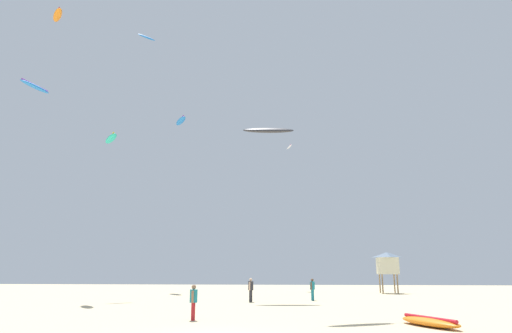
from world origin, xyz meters
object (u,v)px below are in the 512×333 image
Objects in this scene: kite_aloft_7 at (289,147)px; lifeguard_tower at (387,263)px; kite_aloft_6 at (268,130)px; person_left at (251,288)px; kite_aloft_3 at (111,139)px; kite_grounded_near at (430,322)px; kite_aloft_2 at (58,15)px; person_midground at (312,288)px; kite_aloft_0 at (181,121)px; kite_aloft_1 at (35,87)px; person_foreground at (193,299)px; kite_aloft_5 at (147,37)px.

lifeguard_tower is at bearing -39.71° from kite_aloft_7.
lifeguard_tower is 20.00m from kite_aloft_6.
person_left is 0.59× the size of kite_aloft_3.
kite_aloft_2 reaches higher than kite_grounded_near.
person_midground is at bearing -84.86° from kite_aloft_7.
person_left is 0.81× the size of kite_aloft_7.
lifeguard_tower is (3.97, 28.85, 2.86)m from kite_grounded_near.
person_left is 0.48× the size of kite_aloft_0.
kite_aloft_2 is 0.63× the size of kite_aloft_6.
kite_aloft_2 is (0.49, 1.56, 8.28)m from kite_aloft_1.
kite_aloft_3 is at bearing -144.88° from person_midground.
lifeguard_tower is 1.95× the size of kite_aloft_7.
kite_aloft_2 is at bearing 176.57° from kite_aloft_6.
person_foreground is at bearing -99.94° from kite_aloft_6.
kite_aloft_1 is at bearing -154.34° from person_midground.
person_midground is at bearing -20.88° from kite_aloft_5.
person_midground is 30.62m from kite_aloft_1.
kite_grounded_near is 0.78× the size of kite_aloft_6.
kite_grounded_near is at bearing -8.51° from person_foreground.
kite_aloft_6 is (13.50, -6.00, -12.81)m from kite_aloft_5.
kite_aloft_0 reaches higher than person_left.
kite_aloft_2 reaches higher than kite_aloft_3.
kite_aloft_5 is at bearing -136.25° from kite_aloft_7.
kite_aloft_5 is (-25.13, -5.98, 23.82)m from lifeguard_tower.
person_foreground is 29.98m from kite_aloft_1.
kite_aloft_1 is at bearing -159.66° from lifeguard_tower.
kite_aloft_3 is 27.90m from kite_aloft_7.
kite_aloft_6 is 2.12× the size of kite_aloft_7.
kite_aloft_3 is at bearing -121.25° from kite_aloft_7.
kite_aloft_3 is 0.65× the size of kite_aloft_6.
person_midground is 0.40× the size of lifeguard_tower.
kite_aloft_1 is 8.44m from kite_aloft_2.
kite_aloft_1 is at bearing -179.21° from kite_aloft_6.
kite_aloft_0 is 1.28× the size of kite_aloft_2.
person_foreground is 0.57× the size of kite_aloft_2.
kite_aloft_6 reaches higher than lifeguard_tower.
person_midground is 27.07m from kite_aloft_7.
kite_aloft_1 reaches higher than person_left.
kite_aloft_5 reaches higher than kite_grounded_near.
person_left is 28.87m from kite_aloft_7.
person_foreground is at bearing -73.35° from kite_aloft_0.
kite_aloft_3 reaches higher than person_foreground.
kite_aloft_3 is at bearing 145.77° from kite_grounded_near.
kite_aloft_2 is 30.86m from kite_aloft_7.
lifeguard_tower is 41.92m from kite_aloft_2.
kite_aloft_2 reaches higher than person_midground.
kite_aloft_3 is (8.34, -4.29, -14.30)m from kite_aloft_2.
kite_aloft_2 is 1.33× the size of kite_aloft_7.
kite_aloft_1 reaches higher than kite_grounded_near.
kite_aloft_1 is at bearing 162.82° from kite_aloft_3.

